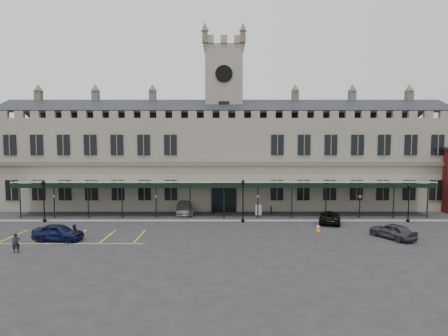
{
  "coord_description": "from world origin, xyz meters",
  "views": [
    {
      "loc": [
        -0.05,
        -33.48,
        8.76
      ],
      "look_at": [
        0.0,
        6.0,
        6.0
      ],
      "focal_mm": 28.0,
      "sensor_mm": 36.0,
      "label": 1
    }
  ],
  "objects_px": {
    "sign_board": "(258,210)",
    "car_left_a": "(58,232)",
    "clock_tower": "(224,113)",
    "lamp_post_mid": "(243,197)",
    "person_a": "(16,243)",
    "lamp_post_left": "(44,197)",
    "car_right_a": "(393,231)",
    "station_building": "(224,160)",
    "traffic_cone": "(318,228)",
    "lamp_post_right": "(409,199)",
    "car_van": "(330,217)",
    "car_taxi": "(184,207)",
    "person_b": "(74,233)"
  },
  "relations": [
    {
      "from": "sign_board",
      "to": "car_left_a",
      "type": "distance_m",
      "value": 22.26
    },
    {
      "from": "station_building",
      "to": "car_right_a",
      "type": "relative_size",
      "value": 14.28
    },
    {
      "from": "lamp_post_right",
      "to": "traffic_cone",
      "type": "height_order",
      "value": "lamp_post_right"
    },
    {
      "from": "station_building",
      "to": "traffic_cone",
      "type": "xyz_separation_m",
      "value": [
        9.4,
        -15.05,
        -6.09
      ]
    },
    {
      "from": "person_b",
      "to": "clock_tower",
      "type": "bearing_deg",
      "value": -161.99
    },
    {
      "from": "lamp_post_mid",
      "to": "car_left_a",
      "type": "distance_m",
      "value": 18.76
    },
    {
      "from": "station_building",
      "to": "traffic_cone",
      "type": "relative_size",
      "value": 78.06
    },
    {
      "from": "car_left_a",
      "to": "car_van",
      "type": "bearing_deg",
      "value": -68.53
    },
    {
      "from": "lamp_post_left",
      "to": "car_taxi",
      "type": "relative_size",
      "value": 0.93
    },
    {
      "from": "lamp_post_left",
      "to": "sign_board",
      "type": "bearing_deg",
      "value": 8.58
    },
    {
      "from": "lamp_post_right",
      "to": "lamp_post_left",
      "type": "bearing_deg",
      "value": 179.87
    },
    {
      "from": "clock_tower",
      "to": "sign_board",
      "type": "bearing_deg",
      "value": -59.6
    },
    {
      "from": "lamp_post_left",
      "to": "car_left_a",
      "type": "bearing_deg",
      "value": -55.85
    },
    {
      "from": "lamp_post_left",
      "to": "traffic_cone",
      "type": "height_order",
      "value": "lamp_post_left"
    },
    {
      "from": "lamp_post_left",
      "to": "person_a",
      "type": "relative_size",
      "value": 3.01
    },
    {
      "from": "lamp_post_right",
      "to": "sign_board",
      "type": "bearing_deg",
      "value": 167.05
    },
    {
      "from": "lamp_post_left",
      "to": "car_right_a",
      "type": "relative_size",
      "value": 1.14
    },
    {
      "from": "clock_tower",
      "to": "person_a",
      "type": "height_order",
      "value": "clock_tower"
    },
    {
      "from": "sign_board",
      "to": "clock_tower",
      "type": "bearing_deg",
      "value": 118.66
    },
    {
      "from": "lamp_post_right",
      "to": "lamp_post_mid",
      "type": "bearing_deg",
      "value": -179.89
    },
    {
      "from": "lamp_post_right",
      "to": "person_a",
      "type": "bearing_deg",
      "value": -163.64
    },
    {
      "from": "sign_board",
      "to": "car_left_a",
      "type": "height_order",
      "value": "car_left_a"
    },
    {
      "from": "lamp_post_right",
      "to": "person_a",
      "type": "height_order",
      "value": "lamp_post_right"
    },
    {
      "from": "car_van",
      "to": "sign_board",
      "type": "bearing_deg",
      "value": -11.41
    },
    {
      "from": "lamp_post_left",
      "to": "car_right_a",
      "type": "distance_m",
      "value": 36.4
    },
    {
      "from": "sign_board",
      "to": "person_b",
      "type": "relative_size",
      "value": 0.8
    },
    {
      "from": "car_taxi",
      "to": "traffic_cone",
      "type": "bearing_deg",
      "value": -39.72
    },
    {
      "from": "station_building",
      "to": "clock_tower",
      "type": "bearing_deg",
      "value": 90.0
    },
    {
      "from": "clock_tower",
      "to": "traffic_cone",
      "type": "bearing_deg",
      "value": -58.14
    },
    {
      "from": "sign_board",
      "to": "person_b",
      "type": "xyz_separation_m",
      "value": [
        -17.57,
        -11.77,
        0.18
      ]
    },
    {
      "from": "car_right_a",
      "to": "person_b",
      "type": "height_order",
      "value": "person_b"
    },
    {
      "from": "traffic_cone",
      "to": "car_taxi",
      "type": "relative_size",
      "value": 0.15
    },
    {
      "from": "car_right_a",
      "to": "person_a",
      "type": "xyz_separation_m",
      "value": [
        -32.31,
        -4.17,
        0.08
      ]
    },
    {
      "from": "clock_tower",
      "to": "car_right_a",
      "type": "xyz_separation_m",
      "value": [
        15.57,
        -17.77,
        -12.4
      ]
    },
    {
      "from": "lamp_post_mid",
      "to": "car_van",
      "type": "relative_size",
      "value": 1.03
    },
    {
      "from": "person_b",
      "to": "car_taxi",
      "type": "bearing_deg",
      "value": -159.6
    },
    {
      "from": "station_building",
      "to": "clock_tower",
      "type": "relative_size",
      "value": 2.42
    },
    {
      "from": "station_building",
      "to": "lamp_post_mid",
      "type": "distance_m",
      "value": 11.69
    },
    {
      "from": "traffic_cone",
      "to": "person_b",
      "type": "bearing_deg",
      "value": -170.4
    },
    {
      "from": "station_building",
      "to": "sign_board",
      "type": "distance_m",
      "value": 10.14
    },
    {
      "from": "clock_tower",
      "to": "sign_board",
      "type": "height_order",
      "value": "clock_tower"
    },
    {
      "from": "clock_tower",
      "to": "car_left_a",
      "type": "xyz_separation_m",
      "value": [
        -15.0,
        -18.42,
        -12.36
      ]
    },
    {
      "from": "car_van",
      "to": "traffic_cone",
      "type": "bearing_deg",
      "value": 75.92
    },
    {
      "from": "lamp_post_mid",
      "to": "person_b",
      "type": "distance_m",
      "value": 17.5
    },
    {
      "from": "sign_board",
      "to": "person_a",
      "type": "distance_m",
      "value": 25.62
    },
    {
      "from": "lamp_post_left",
      "to": "car_right_a",
      "type": "xyz_separation_m",
      "value": [
        35.68,
        -6.89,
        -2.12
      ]
    },
    {
      "from": "lamp_post_mid",
      "to": "person_b",
      "type": "relative_size",
      "value": 3.02
    },
    {
      "from": "lamp_post_mid",
      "to": "station_building",
      "type": "bearing_deg",
      "value": 100.91
    },
    {
      "from": "lamp_post_mid",
      "to": "person_a",
      "type": "xyz_separation_m",
      "value": [
        -18.84,
        -10.93,
        -2.09
      ]
    },
    {
      "from": "lamp_post_mid",
      "to": "person_a",
      "type": "relative_size",
      "value": 3.06
    }
  ]
}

